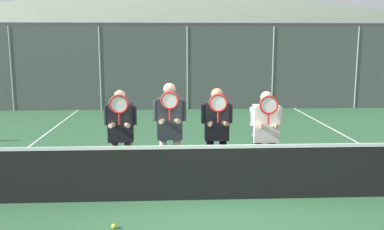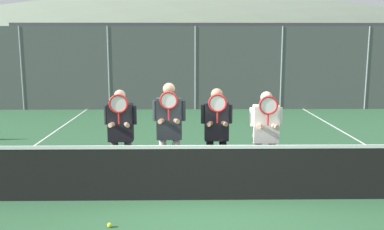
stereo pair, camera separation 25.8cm
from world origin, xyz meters
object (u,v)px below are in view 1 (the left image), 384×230
(player_center_left, at_px, (170,127))
(car_center, at_px, (286,80))
(player_center_right, at_px, (217,129))
(player_leftmost, at_px, (121,131))
(tennis_ball_on_court, at_px, (114,226))
(player_rightmost, at_px, (266,131))
(car_left_of_center, at_px, (173,79))
(car_far_left, at_px, (60,81))

(player_center_left, height_order, car_center, player_center_left)
(player_center_right, bearing_deg, car_center, 69.14)
(player_leftmost, distance_m, player_center_left, 0.87)
(car_center, bearing_deg, tennis_ball_on_court, -114.47)
(player_center_right, height_order, player_rightmost, player_center_right)
(car_left_of_center, bearing_deg, player_leftmost, -94.75)
(player_rightmost, height_order, car_left_of_center, car_left_of_center)
(player_center_right, height_order, car_center, player_center_right)
(player_rightmost, bearing_deg, player_center_left, -179.42)
(player_leftmost, distance_m, car_center, 12.71)
(player_center_left, distance_m, tennis_ball_on_court, 2.08)
(car_center, bearing_deg, player_center_right, -110.86)
(player_center_left, relative_size, tennis_ball_on_court, 27.48)
(player_center_right, relative_size, car_left_of_center, 0.40)
(car_far_left, bearing_deg, tennis_ball_on_court, -73.04)
(player_rightmost, bearing_deg, car_center, 73.13)
(player_leftmost, xyz_separation_m, player_rightmost, (2.53, -0.09, -0.00))
(tennis_ball_on_court, bearing_deg, player_center_left, 63.94)
(car_left_of_center, distance_m, car_center, 5.01)
(car_far_left, xyz_separation_m, car_left_of_center, (4.78, 0.46, 0.01))
(tennis_ball_on_court, bearing_deg, car_far_left, 106.96)
(player_center_left, distance_m, car_left_of_center, 11.65)
(player_center_left, bearing_deg, player_leftmost, 172.56)
(car_far_left, xyz_separation_m, car_center, (9.79, 0.16, -0.02))
(car_left_of_center, bearing_deg, player_center_left, -90.51)
(player_center_left, height_order, car_left_of_center, player_center_left)
(player_center_right, bearing_deg, tennis_ball_on_court, -133.32)
(car_far_left, bearing_deg, car_center, 0.91)
(tennis_ball_on_court, bearing_deg, player_leftmost, 92.42)
(player_center_right, distance_m, player_rightmost, 0.85)
(player_leftmost, xyz_separation_m, player_center_right, (1.68, -0.01, 0.02))
(player_leftmost, xyz_separation_m, car_left_of_center, (0.96, 11.54, -0.11))
(player_leftmost, relative_size, player_center_right, 0.99)
(car_left_of_center, relative_size, car_center, 0.99)
(player_leftmost, height_order, car_center, player_leftmost)
(player_center_right, height_order, tennis_ball_on_court, player_center_right)
(player_center_right, bearing_deg, car_far_left, 116.42)
(player_center_left, bearing_deg, tennis_ball_on_court, -116.06)
(car_far_left, bearing_deg, player_center_right, -63.58)
(player_leftmost, xyz_separation_m, car_far_left, (-3.83, 11.07, -0.12))
(car_far_left, distance_m, tennis_ball_on_court, 13.39)
(player_center_left, height_order, player_center_right, player_center_left)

